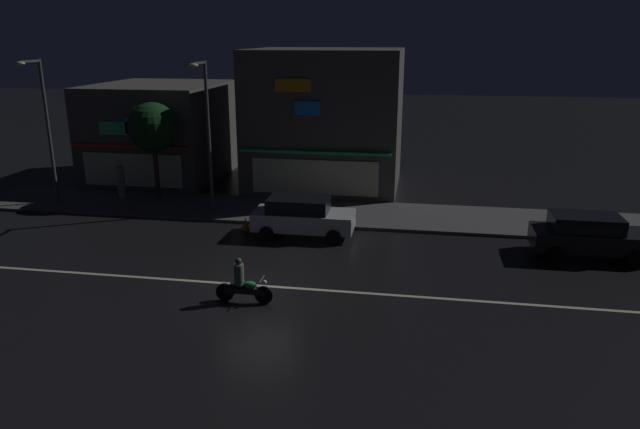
{
  "coord_description": "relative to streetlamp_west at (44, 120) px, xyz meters",
  "views": [
    {
      "loc": [
        5.18,
        -18.01,
        8.28
      ],
      "look_at": [
        1.49,
        3.76,
        1.52
      ],
      "focal_mm": 32.94,
      "sensor_mm": 36.0,
      "label": 1
    }
  ],
  "objects": [
    {
      "name": "sidewalk_far",
      "position": [
        12.86,
        0.77,
        -4.25
      ],
      "size": [
        33.4,
        4.26,
        0.14
      ],
      "primitive_type": "cube",
      "color": "#4C4C4F",
      "rests_on": "ground"
    },
    {
      "name": "traffic_cone",
      "position": [
        10.63,
        -2.12,
        -4.05
      ],
      "size": [
        0.36,
        0.36,
        0.55
      ],
      "primitive_type": "cone",
      "color": "orange",
      "rests_on": "ground"
    },
    {
      "name": "storefront_center_block",
      "position": [
        2.84,
        6.88,
        -1.54
      ],
      "size": [
        7.02,
        8.14,
        5.58
      ],
      "color": "#56514C",
      "rests_on": "ground"
    },
    {
      "name": "ground_plane",
      "position": [
        12.86,
        -7.99,
        -4.32
      ],
      "size": [
        140.0,
        140.0,
        0.0
      ],
      "primitive_type": "plane",
      "color": "black"
    },
    {
      "name": "streetlamp_west",
      "position": [
        0.0,
        0.0,
        0.0
      ],
      "size": [
        0.44,
        1.64,
        7.09
      ],
      "color": "#47494C",
      "rests_on": "sidewalk_far"
    },
    {
      "name": "street_tree",
      "position": [
        4.74,
        1.82,
        -0.52
      ],
      "size": [
        2.51,
        2.51,
        4.94
      ],
      "color": "#473323",
      "rests_on": "sidewalk_far"
    },
    {
      "name": "streetlamp_mid",
      "position": [
        8.25,
        0.05,
        -0.01
      ],
      "size": [
        0.44,
        1.64,
        7.07
      ],
      "color": "#47494C",
      "rests_on": "sidewalk_far"
    },
    {
      "name": "storefront_left_block",
      "position": [
        12.86,
        6.69,
        -0.53
      ],
      "size": [
        8.2,
        7.75,
        7.59
      ],
      "color": "#56514C",
      "rests_on": "ground"
    },
    {
      "name": "parked_car_near_kerb",
      "position": [
        13.28,
        -2.47,
        -3.45
      ],
      "size": [
        4.3,
        1.98,
        1.67
      ],
      "color": "silver",
      "rests_on": "ground"
    },
    {
      "name": "pedestrian_on_sidewalk",
      "position": [
        2.98,
        1.31,
        -3.3
      ],
      "size": [
        0.38,
        0.38,
        1.9
      ],
      "rotation": [
        0.0,
        0.0,
        1.4
      ],
      "color": "gray",
      "rests_on": "sidewalk_far"
    },
    {
      "name": "parked_car_trailing",
      "position": [
        24.71,
        -3.09,
        -3.45
      ],
      "size": [
        4.3,
        1.98,
        1.67
      ],
      "color": "black",
      "rests_on": "ground"
    },
    {
      "name": "lane_divider_stripe",
      "position": [
        12.86,
        -7.99,
        -4.32
      ],
      "size": [
        31.73,
        0.16,
        0.01
      ],
      "primitive_type": "cube",
      "color": "beige",
      "rests_on": "ground"
    },
    {
      "name": "motorcycle_following",
      "position": [
        12.68,
        -9.31,
        -3.69
      ],
      "size": [
        1.9,
        0.6,
        1.52
      ],
      "rotation": [
        0.0,
        0.0,
        3.16
      ],
      "color": "black",
      "rests_on": "ground"
    }
  ]
}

